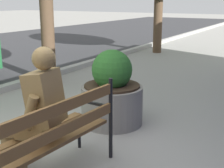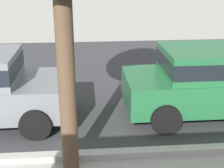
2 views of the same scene
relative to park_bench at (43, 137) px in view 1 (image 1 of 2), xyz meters
name	(u,v)px [view 1 (image 1 of 2)]	position (x,y,z in m)	size (l,w,h in m)	color
park_bench	(43,137)	(0.00, 0.00, 0.00)	(1.83, 0.65, 0.95)	brown
bronze_statue_seated	(34,117)	(0.12, 0.21, 0.12)	(0.59, 0.84, 1.37)	olive
concrete_planter	(112,94)	(1.81, 0.31, -0.10)	(0.90, 0.90, 1.10)	gray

